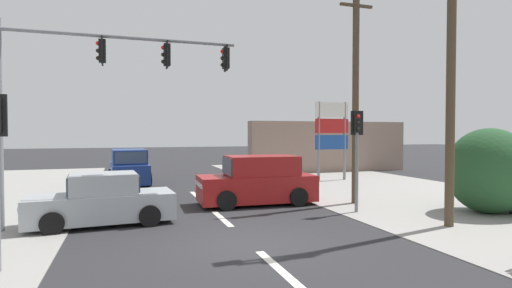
# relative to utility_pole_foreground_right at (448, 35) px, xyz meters

# --- Properties ---
(ground_plane) EXTENTS (140.00, 140.00, 0.00)m
(ground_plane) POSITION_rel_utility_pole_foreground_right_xyz_m (-6.02, 0.23, -5.65)
(ground_plane) COLOR #28282B
(lane_dash_near) EXTENTS (0.20, 2.40, 0.01)m
(lane_dash_near) POSITION_rel_utility_pole_foreground_right_xyz_m (-6.02, -1.77, -5.64)
(lane_dash_near) COLOR silver
(lane_dash_near) RESTS_ON ground
(lane_dash_mid) EXTENTS (0.20, 2.40, 0.01)m
(lane_dash_mid) POSITION_rel_utility_pole_foreground_right_xyz_m (-6.02, 3.23, -5.64)
(lane_dash_mid) COLOR silver
(lane_dash_mid) RESTS_ON ground
(lane_dash_far) EXTENTS (0.20, 2.40, 0.01)m
(lane_dash_far) POSITION_rel_utility_pole_foreground_right_xyz_m (-6.02, 8.23, -5.64)
(lane_dash_far) COLOR silver
(lane_dash_far) RESTS_ON ground
(kerb_right_verge) EXTENTS (10.00, 44.00, 0.02)m
(kerb_right_verge) POSITION_rel_utility_pole_foreground_right_xyz_m (2.98, 2.23, -5.63)
(kerb_right_verge) COLOR gray
(kerb_right_verge) RESTS_ON ground
(utility_pole_foreground_right) EXTENTS (3.78, 0.48, 10.55)m
(utility_pole_foreground_right) POSITION_rel_utility_pole_foreground_right_xyz_m (0.00, 0.00, 0.00)
(utility_pole_foreground_right) COLOR #4C3D2B
(utility_pole_foreground_right) RESTS_ON ground
(utility_pole_midground_right) EXTENTS (1.80, 0.26, 8.86)m
(utility_pole_midground_right) POSITION_rel_utility_pole_foreground_right_xyz_m (-0.38, 4.30, -0.98)
(utility_pole_midground_right) COLOR #4C3D2B
(utility_pole_midground_right) RESTS_ON ground
(traffic_signal_mast) EXTENTS (6.89, 0.44, 6.00)m
(traffic_signal_mast) POSITION_rel_utility_pole_foreground_right_xyz_m (-9.96, 3.49, -1.29)
(traffic_signal_mast) COLOR slate
(traffic_signal_mast) RESTS_ON ground
(pedestal_signal_right_kerb) EXTENTS (0.44, 0.31, 3.56)m
(pedestal_signal_right_kerb) POSITION_rel_utility_pole_foreground_right_xyz_m (-1.32, 2.71, -3.23)
(pedestal_signal_right_kerb) COLOR slate
(pedestal_signal_right_kerb) RESTS_ON ground
(shopping_plaza_sign) EXTENTS (2.10, 0.16, 4.60)m
(shopping_plaza_sign) POSITION_rel_utility_pole_foreground_right_xyz_m (2.49, 11.37, -2.66)
(shopping_plaza_sign) COLOR slate
(shopping_plaza_sign) RESTS_ON ground
(roadside_bush) EXTENTS (3.09, 2.65, 2.96)m
(roadside_bush) POSITION_rel_utility_pole_foreground_right_xyz_m (3.13, 1.11, -4.25)
(roadside_bush) COLOR #234C28
(roadside_bush) RESTS_ON ground
(shopfront_wall_far) EXTENTS (12.00, 1.00, 3.60)m
(shopfront_wall_far) POSITION_rel_utility_pole_foreground_right_xyz_m (4.98, 16.23, -3.85)
(shopfront_wall_far) COLOR gray
(shopfront_wall_far) RESTS_ON ground
(suv_receding_far) EXTENTS (4.59, 2.16, 1.90)m
(suv_receding_far) POSITION_rel_utility_pole_foreground_right_xyz_m (-4.07, 5.38, -4.76)
(suv_receding_far) COLOR maroon
(suv_receding_far) RESTS_ON ground
(suv_oncoming_mid) EXTENTS (2.25, 4.63, 1.90)m
(suv_oncoming_mid) POSITION_rel_utility_pole_foreground_right_xyz_m (-8.80, 13.47, -4.76)
(suv_oncoming_mid) COLOR navy
(suv_oncoming_mid) RESTS_ON ground
(sedan_crossing_left) EXTENTS (4.35, 2.14, 1.56)m
(sedan_crossing_left) POSITION_rel_utility_pole_foreground_right_xyz_m (-9.67, 3.57, -4.94)
(sedan_crossing_left) COLOR #A3A8AD
(sedan_crossing_left) RESTS_ON ground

